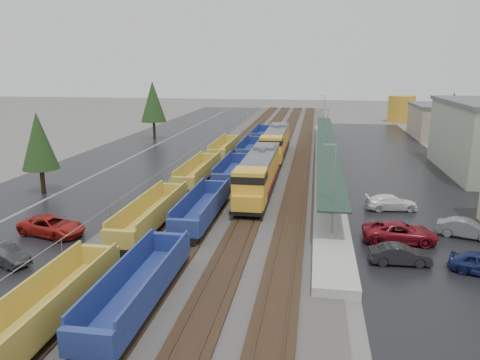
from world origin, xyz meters
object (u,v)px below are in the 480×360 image
object	(u,v)px
storage_tank	(401,109)
parked_car_east_b	(400,233)
locomotive_lead	(259,174)
parked_car_east_a	(400,255)
parked_car_west_c	(52,226)
well_string_blue	(220,187)
parked_car_east_e	(467,229)
parked_car_east_c	(391,203)
parked_car_west_b	(5,254)
locomotive_trail	(276,143)
well_string_yellow	(152,215)

from	to	relation	value
storage_tank	parked_car_east_b	bearing A→B (deg)	-99.27
locomotive_lead	parked_car_east_a	xyz separation A→B (m)	(12.18, -16.43, -1.73)
storage_tank	parked_car_west_c	distance (m)	98.19
well_string_blue	parked_car_east_e	size ratio (longest dim) A/B	20.01
locomotive_lead	parked_car_east_c	size ratio (longest dim) A/B	3.98
parked_car_west_b	parked_car_east_b	xyz separation A→B (m)	(28.70, 8.84, 0.10)
locomotive_trail	parked_car_west_c	world-z (taller)	locomotive_trail
locomotive_trail	parked_car_east_e	world-z (taller)	locomotive_trail
storage_tank	parked_car_west_b	bearing A→B (deg)	-114.33
well_string_yellow	parked_car_west_b	bearing A→B (deg)	-130.92
locomotive_lead	locomotive_trail	bearing A→B (deg)	90.00
well_string_yellow	parked_car_west_c	size ratio (longest dim) A/B	14.26
locomotive_lead	locomotive_trail	size ratio (longest dim) A/B	1.00
parked_car_east_e	locomotive_lead	bearing A→B (deg)	80.47
well_string_blue	parked_car_east_a	xyz separation A→B (m)	(16.18, -14.81, -0.47)
parked_car_east_e	locomotive_trail	bearing A→B (deg)	49.73
well_string_blue	parked_car_east_b	world-z (taller)	well_string_blue
well_string_yellow	parked_car_east_c	xyz separation A→B (m)	(21.51, 8.74, -0.43)
locomotive_lead	locomotive_trail	distance (m)	21.00
well_string_yellow	parked_car_east_a	world-z (taller)	well_string_yellow
well_string_yellow	parked_car_west_c	world-z (taller)	well_string_yellow
storage_tank	parked_car_east_c	world-z (taller)	storage_tank
well_string_yellow	parked_car_west_b	size ratio (longest dim) A/B	18.92
locomotive_trail	parked_car_west_b	xyz separation A→B (m)	(-15.82, -41.87, -1.72)
well_string_yellow	parked_car_east_c	world-z (taller)	well_string_yellow
storage_tank	parked_car_east_a	bearing A→B (deg)	-99.26
parked_car_east_b	well_string_yellow	bearing A→B (deg)	87.06
locomotive_trail	parked_car_west_b	bearing A→B (deg)	-110.71
locomotive_trail	parked_car_east_b	bearing A→B (deg)	-68.70
parked_car_west_b	parked_car_west_c	distance (m)	5.87
well_string_blue	storage_tank	size ratio (longest dim) A/B	14.15
well_string_blue	parked_car_west_b	bearing A→B (deg)	-121.57
parked_car_east_c	parked_car_west_b	bearing A→B (deg)	112.39
well_string_blue	parked_car_east_a	distance (m)	21.94
locomotive_lead	parked_car_west_c	distance (m)	21.70
parked_car_east_a	parked_car_east_b	bearing A→B (deg)	-12.30
parked_car_east_a	parked_car_east_b	world-z (taller)	parked_car_east_b
parked_car_west_c	parked_car_east_b	size ratio (longest dim) A/B	0.98
storage_tank	parked_car_east_b	size ratio (longest dim) A/B	1.11
parked_car_west_c	parked_car_east_e	xyz separation A→B (m)	(34.10, 4.98, -0.04)
well_string_yellow	parked_car_east_e	world-z (taller)	well_string_yellow
parked_car_east_a	parked_car_west_b	bearing A→B (deg)	95.63
storage_tank	parked_car_east_c	bearing A→B (deg)	-99.88
parked_car_east_b	parked_car_east_c	distance (m)	8.95
parked_car_west_b	parked_car_east_a	xyz separation A→B (m)	(28.01, 4.43, -0.01)
well_string_blue	storage_tank	distance (m)	81.24
well_string_blue	parked_car_east_b	xyz separation A→B (m)	(16.88, -10.40, -0.36)
parked_car_east_b	parked_car_east_e	world-z (taller)	parked_car_east_b
locomotive_lead	storage_tank	distance (m)	78.26
well_string_blue	parked_car_east_a	size ratio (longest dim) A/B	21.45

